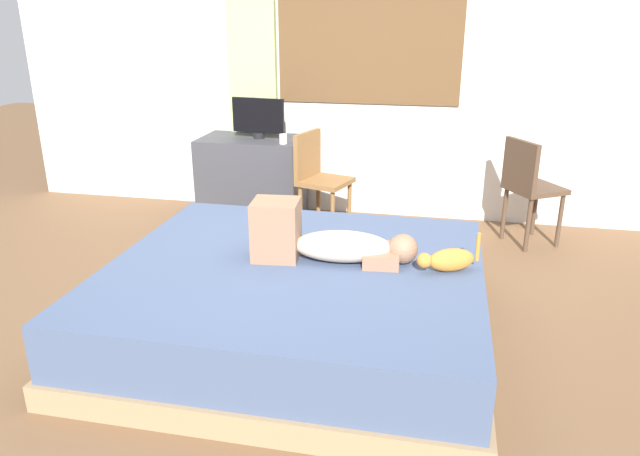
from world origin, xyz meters
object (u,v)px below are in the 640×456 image
(bed, at_px, (296,300))
(tv_monitor, at_px, (258,117))
(chair_by_desk, at_px, (318,175))
(cup, at_px, (283,139))
(chair_spare, at_px, (529,184))
(cat, at_px, (448,260))
(person_lying, at_px, (325,241))
(desk, at_px, (253,178))

(bed, distance_m, tv_monitor, 2.24)
(tv_monitor, xyz_separation_m, chair_by_desk, (0.59, -0.27, -0.41))
(bed, relative_size, chair_by_desk, 2.48)
(cup, distance_m, chair_spare, 2.02)
(chair_spare, bearing_deg, cat, -109.67)
(cat, xyz_separation_m, chair_by_desk, (-1.08, 1.62, -0.01))
(person_lying, distance_m, tv_monitor, 2.14)
(tv_monitor, relative_size, chair_spare, 0.56)
(desk, xyz_separation_m, cup, (0.34, -0.18, 0.41))
(bed, relative_size, cup, 26.31)
(person_lying, bearing_deg, desk, 119.28)
(person_lying, height_order, desk, person_lying)
(bed, xyz_separation_m, tv_monitor, (-0.82, 1.96, 0.70))
(person_lying, distance_m, desk, 2.15)
(bed, xyz_separation_m, chair_by_desk, (-0.24, 1.70, 0.29))
(tv_monitor, bearing_deg, chair_spare, -4.57)
(chair_spare, bearing_deg, person_lying, -127.58)
(desk, height_order, chair_spare, chair_spare)
(chair_by_desk, bearing_deg, person_lying, -76.36)
(desk, bearing_deg, cup, -27.62)
(desk, bearing_deg, chair_by_desk, -22.15)
(person_lying, relative_size, desk, 1.05)
(tv_monitor, relative_size, chair_by_desk, 0.56)
(person_lying, relative_size, cat, 2.80)
(chair_by_desk, bearing_deg, cup, 164.28)
(chair_spare, bearing_deg, chair_by_desk, -177.05)
(chair_spare, bearing_deg, bed, -129.14)
(desk, height_order, cup, cup)
(bed, height_order, desk, desk)
(cat, bearing_deg, chair_spare, 70.33)
(cat, relative_size, chair_by_desk, 0.39)
(bed, relative_size, chair_spare, 2.48)
(person_lying, height_order, chair_spare, chair_spare)
(desk, bearing_deg, person_lying, -60.72)
(cat, distance_m, chair_by_desk, 1.95)
(tv_monitor, bearing_deg, cup, -33.60)
(cup, xyz_separation_m, chair_by_desk, (0.32, -0.09, -0.27))
(chair_by_desk, bearing_deg, desk, 157.85)
(cat, bearing_deg, bed, -175.06)
(cup, distance_m, chair_by_desk, 0.43)
(desk, xyz_separation_m, chair_by_desk, (0.66, -0.27, 0.14))
(cat, xyz_separation_m, desk, (-1.74, 1.89, -0.15))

